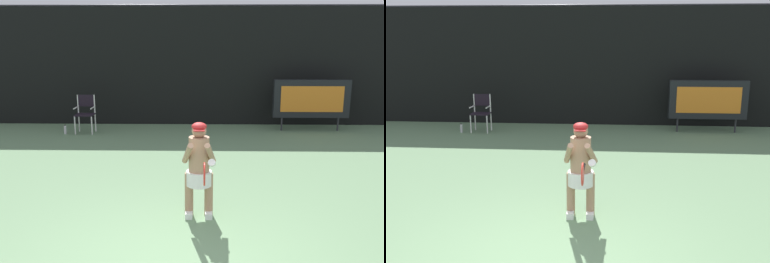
% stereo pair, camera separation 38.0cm
% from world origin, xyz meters
% --- Properties ---
extents(backdrop_screen, '(18.00, 0.12, 3.66)m').
position_xyz_m(backdrop_screen, '(0.00, 8.50, 1.81)').
color(backdrop_screen, black).
rests_on(backdrop_screen, ground).
extents(scoreboard, '(2.20, 0.21, 1.50)m').
position_xyz_m(scoreboard, '(3.56, 7.60, 0.95)').
color(scoreboard, black).
rests_on(scoreboard, ground).
extents(umpire_chair, '(0.52, 0.44, 1.08)m').
position_xyz_m(umpire_chair, '(-2.96, 7.22, 0.62)').
color(umpire_chair, white).
rests_on(umpire_chair, ground).
extents(water_bottle, '(0.07, 0.07, 0.27)m').
position_xyz_m(water_bottle, '(-3.51, 7.01, 0.12)').
color(water_bottle, silver).
rests_on(water_bottle, ground).
extents(tennis_player, '(0.52, 0.59, 1.46)m').
position_xyz_m(tennis_player, '(0.33, 1.59, 0.79)').
color(tennis_player, white).
rests_on(tennis_player, ground).
extents(tennis_racket, '(0.03, 0.60, 0.31)m').
position_xyz_m(tennis_racket, '(0.40, 0.92, 0.91)').
color(tennis_racket, black).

